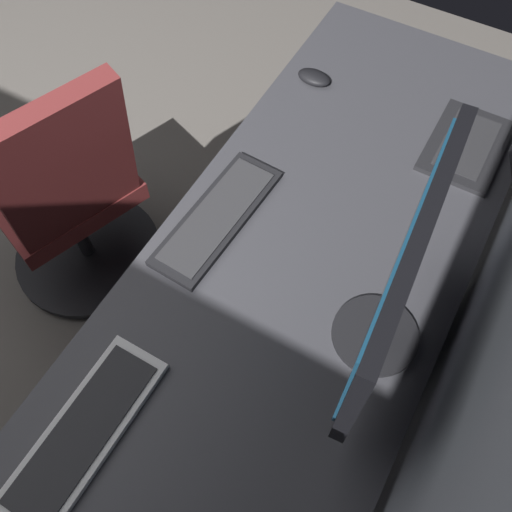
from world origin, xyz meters
name	(u,v)px	position (x,y,z in m)	size (l,w,h in m)	color
desk	(274,323)	(-0.03, 1.57, 0.67)	(2.28, 0.75, 0.73)	#38383D
drawer_pedestal	(313,313)	(-0.26, 1.59, 0.35)	(0.40, 0.51, 0.69)	#38383D
monitor_secondary	(398,280)	(-0.10, 1.79, 1.00)	(0.58, 0.20, 0.46)	black
laptop_leftmost	(491,144)	(-0.75, 1.85, 0.78)	(0.30, 0.29, 0.19)	black
keyboard_main	(217,217)	(-0.20, 1.31, 0.74)	(0.43, 0.16, 0.02)	black
keyboard_spare	(84,433)	(0.41, 1.35, 0.74)	(0.42, 0.14, 0.02)	silver
mouse_main	(314,77)	(-0.78, 1.30, 0.75)	(0.06, 0.10, 0.03)	black
office_chair	(69,201)	(-0.18, 0.74, 0.46)	(0.56, 0.61, 0.97)	maroon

